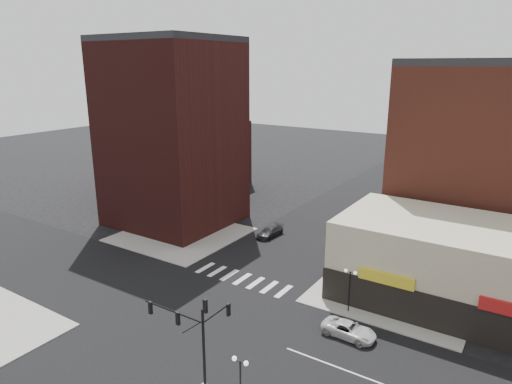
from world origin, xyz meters
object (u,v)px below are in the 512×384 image
Objects in this scene: dark_sedan_north at (270,232)px; street_lamp_se_a at (240,372)px; traffic_signal at (196,330)px; white_suv at (349,330)px; street_lamp_ne at (350,280)px.

street_lamp_se_a is at bearing -57.93° from dark_sedan_north.
traffic_signal is 1.87× the size of street_lamp_se_a.
dark_sedan_north is (-15.15, 28.53, -2.63)m from street_lamp_se_a.
dark_sedan_north is (-17.68, 16.21, 0.02)m from white_suv.
street_lamp_ne is at bearing -33.71° from dark_sedan_north.
traffic_signal is 30.86m from dark_sedan_north.
white_suv is at bearing 78.39° from street_lamp_se_a.
traffic_signal reaches higher than white_suv.
street_lamp_se_a is 16.03m from street_lamp_ne.
street_lamp_se_a is 0.92× the size of dark_sedan_north.
street_lamp_ne reaches higher than dark_sedan_north.
street_lamp_se_a is at bearing -2.57° from traffic_signal.
traffic_signal is 4.12m from street_lamp_se_a.
white_suv is at bearing -38.40° from dark_sedan_north.
street_lamp_se_a reaches higher than white_suv.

